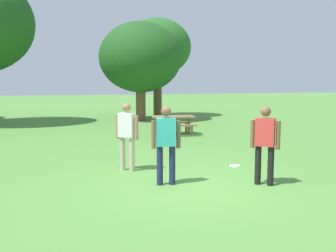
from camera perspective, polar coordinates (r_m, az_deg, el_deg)
name	(u,v)px	position (r m, az deg, el deg)	size (l,w,h in m)	color
ground_plane	(189,187)	(7.87, 3.15, -9.13)	(120.00, 120.00, 0.00)	#568E3D
person_thrower	(127,132)	(9.18, -6.17, -0.90)	(0.47, 0.45, 1.64)	#B7AD93
person_catcher	(265,140)	(8.08, 14.32, -2.07)	(0.47, 0.45, 1.64)	black
person_bystander	(166,140)	(7.85, -0.30, -2.12)	(0.60, 0.29, 1.64)	#1E234C
frisbee	(235,166)	(9.90, 10.01, -5.88)	(0.28, 0.28, 0.03)	white
picnic_table_near	(173,121)	(15.52, 0.77, 0.75)	(1.95, 1.73, 0.77)	olive
tree_far_right	(140,58)	(21.37, -4.16, 10.19)	(4.56, 4.56, 5.45)	brown
tree_slender_mid	(157,48)	(23.90, -1.59, 11.64)	(4.13, 4.13, 6.05)	brown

